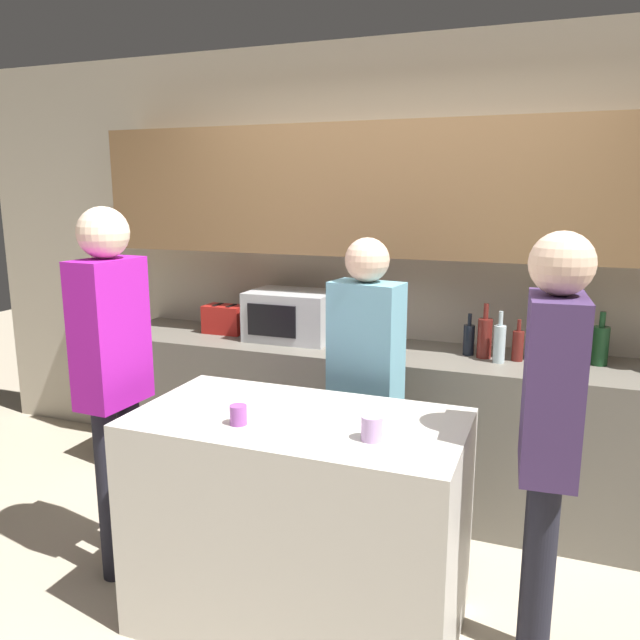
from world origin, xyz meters
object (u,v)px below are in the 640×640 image
(bottle_4, at_px, (539,340))
(bottle_6, at_px, (576,344))
(bottle_0, at_px, (469,339))
(bottle_1, at_px, (485,337))
(bottle_2, at_px, (499,343))
(microwave, at_px, (292,315))
(bottle_3, at_px, (518,345))
(person_left, at_px, (112,361))
(toaster, at_px, (225,319))
(person_center, at_px, (549,422))
(person_right, at_px, (365,372))
(cup_0, at_px, (372,428))
(cup_1, at_px, (238,415))
(bottle_5, at_px, (558,347))
(bottle_7, at_px, (600,345))

(bottle_4, height_order, bottle_6, bottle_6)
(bottle_0, xyz_separation_m, bottle_1, (0.09, -0.03, 0.03))
(bottle_2, bearing_deg, microwave, 175.53)
(bottle_3, bearing_deg, person_left, -145.35)
(bottle_6, bearing_deg, toaster, 178.51)
(bottle_6, xyz_separation_m, person_center, (-0.11, -1.15, -0.03))
(microwave, distance_m, bottle_0, 1.08)
(microwave, bearing_deg, person_right, -44.05)
(person_center, bearing_deg, cup_0, 103.68)
(bottle_2, relative_size, cup_0, 3.04)
(cup_1, bearing_deg, person_right, 70.12)
(toaster, relative_size, cup_0, 2.82)
(person_left, bearing_deg, cup_1, 77.57)
(bottle_3, xyz_separation_m, person_left, (-1.72, -1.19, 0.05))
(microwave, distance_m, cup_1, 1.48)
(bottle_1, height_order, bottle_3, bottle_1)
(person_right, bearing_deg, person_left, 37.43)
(person_right, bearing_deg, microwave, -35.10)
(bottle_1, relative_size, cup_1, 3.93)
(toaster, relative_size, bottle_3, 1.14)
(cup_1, bearing_deg, bottle_6, 47.85)
(microwave, bearing_deg, bottle_5, -2.44)
(bottle_3, height_order, person_right, person_right)
(bottle_4, xyz_separation_m, bottle_6, (0.19, -0.08, 0.01))
(bottle_5, height_order, person_right, person_right)
(bottle_7, xyz_separation_m, cup_0, (-0.83, -1.44, -0.05))
(bottle_7, bearing_deg, toaster, -178.95)
(bottle_0, relative_size, bottle_1, 0.78)
(person_left, bearing_deg, cup_0, 85.32)
(bottle_5, relative_size, bottle_6, 0.86)
(bottle_2, bearing_deg, bottle_3, 37.47)
(bottle_7, bearing_deg, bottle_1, -173.06)
(bottle_1, bearing_deg, cup_1, -119.06)
(bottle_1, distance_m, person_center, 1.22)
(bottle_2, xyz_separation_m, cup_1, (-0.86, -1.33, -0.06))
(bottle_6, bearing_deg, bottle_3, 174.97)
(bottle_2, bearing_deg, person_left, -145.51)
(bottle_0, height_order, cup_0, bottle_0)
(bottle_6, xyz_separation_m, cup_0, (-0.71, -1.34, -0.06))
(bottle_0, xyz_separation_m, person_center, (0.45, -1.20, 0.00))
(person_center, bearing_deg, bottle_6, -9.60)
(person_right, bearing_deg, bottle_3, -128.34)
(bottle_0, xyz_separation_m, cup_0, (-0.16, -1.40, -0.03))
(bottle_4, relative_size, bottle_5, 1.05)
(bottle_3, distance_m, cup_0, 1.43)
(bottle_1, height_order, cup_0, bottle_1)
(bottle_7, bearing_deg, bottle_4, -177.07)
(cup_1, xyz_separation_m, person_center, (1.13, 0.23, 0.04))
(bottle_0, xyz_separation_m, bottle_2, (0.17, -0.10, 0.02))
(bottle_2, xyz_separation_m, person_left, (-1.63, -1.12, 0.03))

